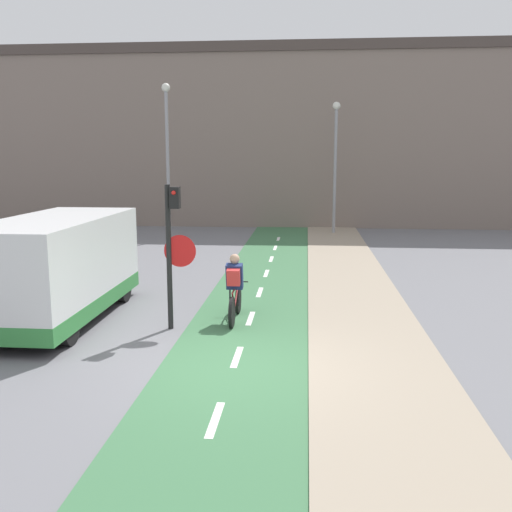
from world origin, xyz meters
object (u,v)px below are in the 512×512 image
Objects in this scene: street_lamp_far at (167,145)px; van at (57,270)px; traffic_light_pole at (173,241)px; cyclist_near at (235,290)px; street_lamp_sidewalk at (335,153)px.

street_lamp_far is 12.69m from van.
traffic_light_pole is at bearing -75.96° from street_lamp_far.
cyclist_near is 0.35× the size of van.
street_lamp_far reaches higher than cyclist_near.
traffic_light_pole is 2.87m from van.
street_lamp_far reaches higher than traffic_light_pole.
cyclist_near is at bearing -70.05° from street_lamp_far.
van is at bearing -87.83° from street_lamp_far.
street_lamp_far is at bearing 92.17° from van.
traffic_light_pole is 1.81m from cyclist_near.
cyclist_near is (4.40, -12.12, -3.34)m from street_lamp_far.
street_lamp_sidewalk is at bearing 75.40° from traffic_light_pole.
traffic_light_pole is at bearing -151.08° from cyclist_near.
traffic_light_pole is 0.59× the size of van.
street_lamp_sidewalk is at bearing 20.59° from street_lamp_far.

